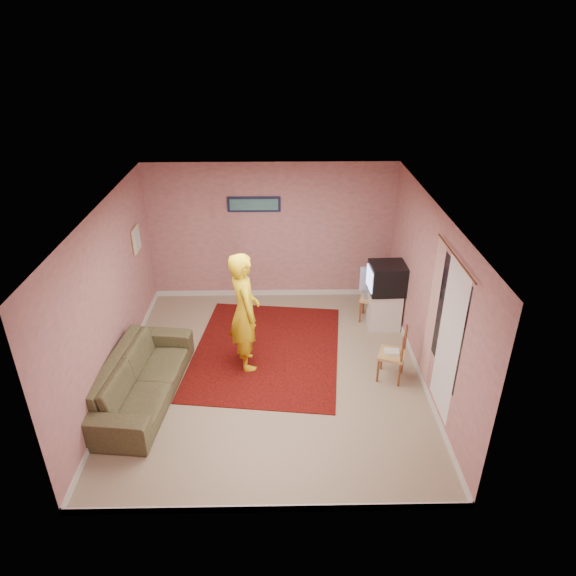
{
  "coord_description": "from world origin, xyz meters",
  "views": [
    {
      "loc": [
        0.14,
        -6.32,
        4.77
      ],
      "look_at": [
        0.27,
        0.6,
        1.14
      ],
      "focal_mm": 32.0,
      "sensor_mm": 36.0,
      "label": 1
    }
  ],
  "objects_px": {
    "tv_cabinet": "(384,309)",
    "chair_b": "(392,348)",
    "sofa": "(141,378)",
    "crt_tv": "(387,278)",
    "person": "(244,312)",
    "chair_a": "(373,292)"
  },
  "relations": [
    {
      "from": "person",
      "to": "sofa",
      "type": "bearing_deg",
      "value": 101.32
    },
    {
      "from": "tv_cabinet",
      "to": "crt_tv",
      "type": "distance_m",
      "value": 0.59
    },
    {
      "from": "chair_b",
      "to": "person",
      "type": "xyz_separation_m",
      "value": [
        -2.16,
        0.38,
        0.42
      ]
    },
    {
      "from": "chair_a",
      "to": "crt_tv",
      "type": "bearing_deg",
      "value": -32.5
    },
    {
      "from": "crt_tv",
      "to": "person",
      "type": "bearing_deg",
      "value": -157.06
    },
    {
      "from": "tv_cabinet",
      "to": "chair_b",
      "type": "bearing_deg",
      "value": -96.47
    },
    {
      "from": "tv_cabinet",
      "to": "sofa",
      "type": "xyz_separation_m",
      "value": [
        -3.75,
        -1.86,
        -0.0
      ]
    },
    {
      "from": "tv_cabinet",
      "to": "sofa",
      "type": "height_order",
      "value": "tv_cabinet"
    },
    {
      "from": "chair_a",
      "to": "chair_b",
      "type": "bearing_deg",
      "value": -71.85
    },
    {
      "from": "chair_b",
      "to": "person",
      "type": "bearing_deg",
      "value": -80.09
    },
    {
      "from": "crt_tv",
      "to": "person",
      "type": "height_order",
      "value": "person"
    },
    {
      "from": "chair_b",
      "to": "person",
      "type": "distance_m",
      "value": 2.23
    },
    {
      "from": "tv_cabinet",
      "to": "person",
      "type": "distance_m",
      "value": 2.65
    },
    {
      "from": "tv_cabinet",
      "to": "crt_tv",
      "type": "relative_size",
      "value": 1.08
    },
    {
      "from": "sofa",
      "to": "chair_b",
      "type": "bearing_deg",
      "value": -77.55
    },
    {
      "from": "crt_tv",
      "to": "sofa",
      "type": "distance_m",
      "value": 4.22
    },
    {
      "from": "chair_a",
      "to": "chair_b",
      "type": "relative_size",
      "value": 1.02
    },
    {
      "from": "tv_cabinet",
      "to": "chair_a",
      "type": "xyz_separation_m",
      "value": [
        -0.18,
        0.21,
        0.21
      ]
    },
    {
      "from": "sofa",
      "to": "chair_a",
      "type": "bearing_deg",
      "value": -53.57
    },
    {
      "from": "tv_cabinet",
      "to": "chair_b",
      "type": "distance_m",
      "value": 1.5
    },
    {
      "from": "chair_a",
      "to": "tv_cabinet",
      "type": "bearing_deg",
      "value": -31.49
    },
    {
      "from": "chair_b",
      "to": "sofa",
      "type": "height_order",
      "value": "chair_b"
    }
  ]
}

